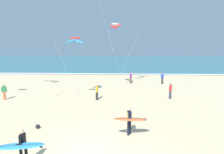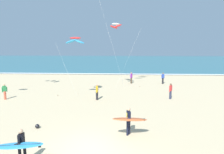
{
  "view_description": "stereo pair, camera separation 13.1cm",
  "coord_description": "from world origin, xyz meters",
  "px_view_note": "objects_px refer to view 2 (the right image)",
  "views": [
    {
      "loc": [
        1.49,
        -9.25,
        5.37
      ],
      "look_at": [
        0.76,
        7.73,
        2.55
      ],
      "focal_mm": 31.05,
      "sensor_mm": 36.0,
      "label": 1
    },
    {
      "loc": [
        1.62,
        -9.24,
        5.37
      ],
      "look_at": [
        0.76,
        7.73,
        2.55
      ],
      "focal_mm": 31.05,
      "sensor_mm": 36.0,
      "label": 2
    }
  ],
  "objects_px": {
    "surfer_trailing": "(129,119)",
    "bystander_yellow_top": "(97,92)",
    "surfer_lead": "(20,145)",
    "kite_arc_ivory_high": "(116,26)",
    "bystander_blue_top": "(163,78)",
    "kite_arc_scarlet_low": "(75,40)",
    "bystander_purple_top": "(131,78)",
    "bystander_green_top": "(5,91)",
    "bystander_red_top": "(171,91)",
    "beach_ball": "(37,126)"
  },
  "relations": [
    {
      "from": "bystander_green_top",
      "to": "kite_arc_ivory_high",
      "type": "bearing_deg",
      "value": 26.39
    },
    {
      "from": "surfer_trailing",
      "to": "bystander_yellow_top",
      "type": "distance_m",
      "value": 8.1
    },
    {
      "from": "bystander_purple_top",
      "to": "beach_ball",
      "type": "relative_size",
      "value": 5.68
    },
    {
      "from": "bystander_purple_top",
      "to": "beach_ball",
      "type": "xyz_separation_m",
      "value": [
        -6.83,
        -15.28,
        -0.67
      ]
    },
    {
      "from": "bystander_blue_top",
      "to": "bystander_red_top",
      "type": "height_order",
      "value": "same"
    },
    {
      "from": "bystander_green_top",
      "to": "beach_ball",
      "type": "xyz_separation_m",
      "value": [
        6.11,
        -6.46,
        -0.67
      ]
    },
    {
      "from": "kite_arc_ivory_high",
      "to": "kite_arc_scarlet_low",
      "type": "height_order",
      "value": "kite_arc_ivory_high"
    },
    {
      "from": "bystander_blue_top",
      "to": "bystander_green_top",
      "type": "distance_m",
      "value": 19.38
    },
    {
      "from": "bystander_green_top",
      "to": "bystander_red_top",
      "type": "relative_size",
      "value": 1.0
    },
    {
      "from": "bystander_green_top",
      "to": "bystander_red_top",
      "type": "height_order",
      "value": "same"
    },
    {
      "from": "kite_arc_scarlet_low",
      "to": "bystander_blue_top",
      "type": "relative_size",
      "value": 3.87
    },
    {
      "from": "kite_arc_scarlet_low",
      "to": "bystander_blue_top",
      "type": "xyz_separation_m",
      "value": [
        10.35,
        7.54,
        -5.0
      ]
    },
    {
      "from": "bystander_blue_top",
      "to": "bystander_green_top",
      "type": "relative_size",
      "value": 1.0
    },
    {
      "from": "kite_arc_ivory_high",
      "to": "bystander_red_top",
      "type": "height_order",
      "value": "kite_arc_ivory_high"
    },
    {
      "from": "kite_arc_scarlet_low",
      "to": "beach_ball",
      "type": "bearing_deg",
      "value": -96.4
    },
    {
      "from": "surfer_lead",
      "to": "beach_ball",
      "type": "height_order",
      "value": "surfer_lead"
    },
    {
      "from": "bystander_red_top",
      "to": "beach_ball",
      "type": "relative_size",
      "value": 5.68
    },
    {
      "from": "surfer_trailing",
      "to": "bystander_purple_top",
      "type": "bearing_deg",
      "value": 86.8
    },
    {
      "from": "surfer_trailing",
      "to": "bystander_green_top",
      "type": "distance_m",
      "value": 14.05
    },
    {
      "from": "bystander_purple_top",
      "to": "beach_ball",
      "type": "height_order",
      "value": "bystander_purple_top"
    },
    {
      "from": "surfer_trailing",
      "to": "kite_arc_ivory_high",
      "type": "xyz_separation_m",
      "value": [
        -1.2,
        12.61,
        6.56
      ]
    },
    {
      "from": "kite_arc_scarlet_low",
      "to": "bystander_purple_top",
      "type": "distance_m",
      "value": 10.92
    },
    {
      "from": "bystander_blue_top",
      "to": "bystander_red_top",
      "type": "bearing_deg",
      "value": -96.18
    },
    {
      "from": "surfer_lead",
      "to": "bystander_yellow_top",
      "type": "distance_m",
      "value": 10.97
    },
    {
      "from": "bystander_purple_top",
      "to": "bystander_yellow_top",
      "type": "xyz_separation_m",
      "value": [
        -3.77,
        -8.49,
        0.0
      ]
    },
    {
      "from": "bystander_purple_top",
      "to": "bystander_green_top",
      "type": "height_order",
      "value": "same"
    },
    {
      "from": "kite_arc_ivory_high",
      "to": "bystander_blue_top",
      "type": "height_order",
      "value": "kite_arc_ivory_high"
    },
    {
      "from": "bystander_purple_top",
      "to": "bystander_green_top",
      "type": "relative_size",
      "value": 1.0
    },
    {
      "from": "surfer_lead",
      "to": "beach_ball",
      "type": "relative_size",
      "value": 7.69
    },
    {
      "from": "bystander_green_top",
      "to": "bystander_blue_top",
      "type": "bearing_deg",
      "value": 26.7
    },
    {
      "from": "beach_ball",
      "to": "surfer_trailing",
      "type": "bearing_deg",
      "value": -7.47
    },
    {
      "from": "surfer_lead",
      "to": "kite_arc_ivory_high",
      "type": "bearing_deg",
      "value": 76.93
    },
    {
      "from": "bystander_green_top",
      "to": "beach_ball",
      "type": "height_order",
      "value": "bystander_green_top"
    },
    {
      "from": "surfer_lead",
      "to": "surfer_trailing",
      "type": "xyz_separation_m",
      "value": [
        4.88,
        3.22,
        -0.0
      ]
    },
    {
      "from": "surfer_lead",
      "to": "kite_arc_scarlet_low",
      "type": "bearing_deg",
      "value": 90.95
    },
    {
      "from": "kite_arc_scarlet_low",
      "to": "bystander_purple_top",
      "type": "bearing_deg",
      "value": 52.03
    },
    {
      "from": "bystander_purple_top",
      "to": "bystander_green_top",
      "type": "bearing_deg",
      "value": -145.71
    },
    {
      "from": "surfer_trailing",
      "to": "kite_arc_scarlet_low",
      "type": "bearing_deg",
      "value": 121.11
    },
    {
      "from": "bystander_blue_top",
      "to": "bystander_yellow_top",
      "type": "bearing_deg",
      "value": -134.2
    },
    {
      "from": "surfer_trailing",
      "to": "bystander_purple_top",
      "type": "distance_m",
      "value": 16.08
    },
    {
      "from": "bystander_green_top",
      "to": "bystander_yellow_top",
      "type": "xyz_separation_m",
      "value": [
        9.16,
        0.33,
        0.0
      ]
    },
    {
      "from": "surfer_lead",
      "to": "bystander_blue_top",
      "type": "bearing_deg",
      "value": 62.08
    },
    {
      "from": "kite_arc_ivory_high",
      "to": "bystander_purple_top",
      "type": "height_order",
      "value": "kite_arc_ivory_high"
    },
    {
      "from": "bystander_green_top",
      "to": "bystander_red_top",
      "type": "bearing_deg",
      "value": 3.54
    },
    {
      "from": "kite_arc_ivory_high",
      "to": "bystander_yellow_top",
      "type": "xyz_separation_m",
      "value": [
        -1.67,
        -5.05,
        -6.79
      ]
    },
    {
      "from": "surfer_lead",
      "to": "bystander_green_top",
      "type": "relative_size",
      "value": 1.35
    },
    {
      "from": "kite_arc_ivory_high",
      "to": "bystander_yellow_top",
      "type": "bearing_deg",
      "value": -108.31
    },
    {
      "from": "surfer_trailing",
      "to": "bystander_blue_top",
      "type": "bearing_deg",
      "value": 71.7
    },
    {
      "from": "surfer_lead",
      "to": "bystander_red_top",
      "type": "relative_size",
      "value": 1.35
    },
    {
      "from": "bystander_purple_top",
      "to": "bystander_red_top",
      "type": "bearing_deg",
      "value": -65.57
    }
  ]
}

